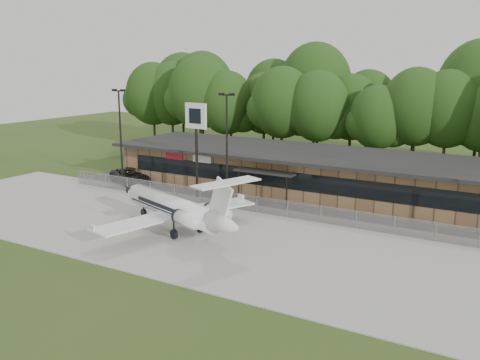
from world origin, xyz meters
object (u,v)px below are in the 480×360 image
Objects in this scene: terminal at (309,172)px; pole_sign at (196,126)px; business_jet at (177,209)px; suv at (130,176)px.

pole_sign reaches higher than terminal.
pole_sign reaches higher than business_jet.
suv is at bearing 162.69° from business_jet.
pole_sign is (9.86, -1.36, 6.20)m from suv.
terminal is at bearing -48.24° from suv.
suv is 11.72m from pole_sign.
business_jet is at bearing -102.33° from suv.
business_jet is at bearing -59.32° from pole_sign.
business_jet reaches higher than terminal.
terminal is 2.67× the size of business_jet.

